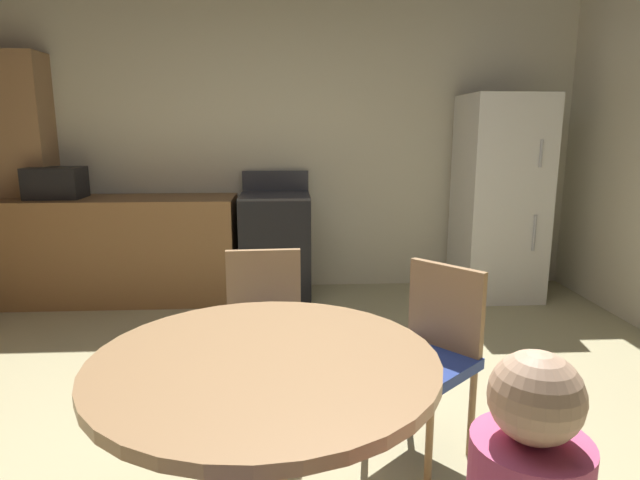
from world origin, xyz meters
TOP-DOWN VIEW (x-y plane):
  - wall_back at (0.00, 2.97)m, footprint 5.56×0.12m
  - kitchen_counter at (-1.47, 2.57)m, footprint 2.01×0.60m
  - pantry_column at (-2.26, 2.75)m, footprint 0.44×0.36m
  - oven_range at (-0.12, 2.57)m, footprint 0.60×0.60m
  - refrigerator at (1.84, 2.52)m, footprint 0.68×0.68m
  - microwave at (-1.95, 2.57)m, footprint 0.44×0.32m
  - dining_table at (-0.08, -0.43)m, footprint 1.12×1.12m
  - chair_north at (-0.13, 0.52)m, footprint 0.42×0.42m
  - chair_northeast at (0.63, 0.20)m, footprint 0.56×0.56m

SIDE VIEW (x-z plane):
  - kitchen_counter at x=-1.47m, z-range 0.00..0.90m
  - oven_range at x=-0.12m, z-range -0.08..1.02m
  - chair_north at x=-0.13m, z-range 0.07..0.94m
  - chair_northeast at x=0.63m, z-range 0.07..0.94m
  - dining_table at x=-0.08m, z-range 0.22..0.98m
  - refrigerator at x=1.84m, z-range 0.00..1.76m
  - microwave at x=-1.95m, z-range 0.90..1.16m
  - pantry_column at x=-2.26m, z-range 0.00..2.10m
  - wall_back at x=0.00m, z-range 0.00..2.70m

